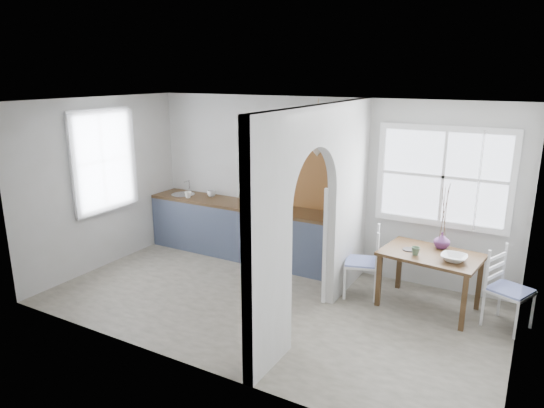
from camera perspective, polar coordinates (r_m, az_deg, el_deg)
The scene contains 26 objects.
floor at distance 6.51m, azimuth -0.55°, elevation -11.62°, with size 5.80×3.20×0.01m, color gray.
ceiling at distance 5.82m, azimuth -0.62°, elevation 11.87°, with size 5.80×3.20×0.01m, color silver.
walls at distance 6.04m, azimuth -0.58°, elevation -0.54°, with size 5.81×3.21×2.60m.
partition at distance 5.74m, azimuth 5.77°, elevation 0.13°, with size 0.12×3.20×2.60m.
kitchen_window at distance 7.77m, azimuth -19.35°, elevation 4.79°, with size 0.10×1.16×1.50m, color white, non-canonical shape.
nook_window at distance 6.82m, azimuth 19.48°, elevation 3.01°, with size 1.76×0.10×1.30m, color white, non-canonical shape.
counter at distance 7.93m, azimuth -2.88°, elevation -3.06°, with size 3.50×0.60×0.90m.
sink at distance 8.53m, azimuth -10.43°, elevation 1.05°, with size 0.40×0.40×0.02m, color silver.
backsplash at distance 7.47m, azimuth 4.08°, elevation 2.89°, with size 1.65×0.03×0.90m, color brown.
shelf at distance 7.29m, azimuth 3.89°, elevation 7.83°, with size 1.75×0.20×0.21m.
pendant_lamp at distance 6.85m, azimuth 5.33°, elevation 6.25°, with size 0.26×0.26×0.16m, color silver.
utensil_rail at distance 6.53m, azimuth 8.02°, elevation 1.89°, with size 0.02×0.02×0.50m, color silver.
dining_table at distance 6.58m, azimuth 17.95°, elevation -8.56°, with size 1.19×0.79×0.74m, color #47331A, non-canonical shape.
chair_left at distance 6.67m, azimuth 10.48°, elevation -6.66°, with size 0.44×0.44×0.96m, color silver, non-canonical shape.
chair_right at distance 6.40m, azimuth 26.22°, elevation -9.03°, with size 0.44×0.44×0.96m, color silver, non-canonical shape.
kettle at distance 7.03m, azimuth 7.96°, elevation -0.79°, with size 0.20×0.16×0.24m, color silver, non-canonical shape.
mug_a at distance 8.27m, azimuth -9.85°, elevation 1.09°, with size 0.12×0.12×0.11m, color white.
mug_b at distance 8.28m, azimuth -7.14°, elevation 1.22°, with size 0.14×0.14×0.11m, color silver.
knife_block at distance 7.80m, azimuth -3.19°, elevation 0.76°, with size 0.09×0.12×0.19m, color black.
jar at distance 7.82m, azimuth -2.86°, elevation 0.70°, with size 0.10×0.10×0.16m, color tan.
towel_magenta at distance 6.98m, azimuth 7.70°, elevation -7.36°, with size 0.02×0.03×0.53m, color #A50E34.
towel_orange at distance 6.94m, azimuth 7.50°, elevation -7.73°, with size 0.02×0.03×0.49m, color orange.
bowl at distance 6.28m, azimuth 20.62°, elevation -5.95°, with size 0.31×0.31×0.07m, color white.
table_cup at distance 6.32m, azimuth 16.53°, elevation -5.32°, with size 0.11×0.11×0.10m, color #537053.
plate at distance 6.47m, azimuth 15.81°, elevation -5.17°, with size 0.16×0.16×0.01m, color black.
vase at distance 6.64m, azimuth 19.36°, elevation -4.05°, with size 0.20×0.20×0.21m, color #55295A.
Camera 1 is at (2.90, -5.04, 2.94)m, focal length 32.00 mm.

